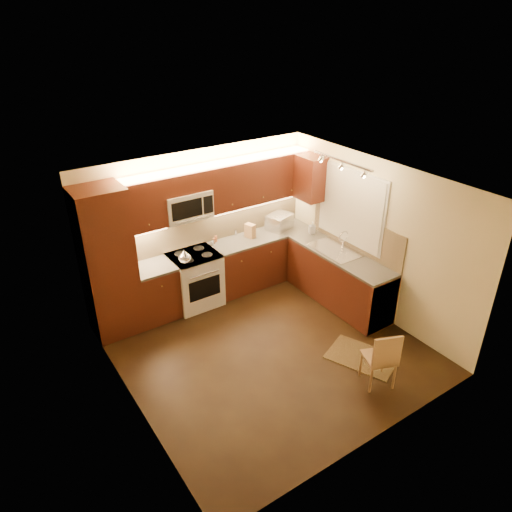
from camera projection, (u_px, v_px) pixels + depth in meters
floor at (268, 349)px, 6.93m from camera, size 4.00×4.00×0.01m
ceiling at (271, 186)px, 5.77m from camera, size 4.00×4.00×0.01m
wall_back at (199, 224)px, 7.82m from camera, size 4.00×0.01×2.50m
wall_front at (382, 356)px, 4.88m from camera, size 4.00×0.01×2.50m
wall_left at (125, 324)px, 5.36m from camera, size 0.01×4.00×2.50m
wall_right at (375, 239)px, 7.34m from camera, size 0.01×4.00×2.50m
pantry at (108, 264)px, 6.83m from camera, size 0.70×0.60×2.30m
base_cab_back_left at (156, 292)px, 7.49m from camera, size 0.62×0.60×0.86m
counter_back_left at (153, 268)px, 7.28m from camera, size 0.62×0.60×0.04m
base_cab_back_right at (261, 259)px, 8.49m from camera, size 1.92×0.60×0.86m
counter_back_right at (262, 236)px, 8.28m from camera, size 1.92×0.60×0.04m
base_cab_right at (339, 279)px, 7.86m from camera, size 0.60×2.00×0.86m
counter_right at (341, 255)px, 7.65m from camera, size 0.60×2.00×0.04m
dishwasher at (369, 298)px, 7.35m from camera, size 0.58×0.60×0.84m
backsplash_back at (218, 223)px, 8.01m from camera, size 3.30×0.02×0.60m
backsplash_right at (356, 233)px, 7.65m from camera, size 0.02×2.00×0.60m
upper_cab_back_left at (142, 205)px, 6.91m from camera, size 0.62×0.35×0.75m
upper_cab_back_right at (258, 179)px, 7.91m from camera, size 1.92×0.35×0.75m
upper_cab_bridge at (184, 182)px, 7.15m from camera, size 0.76×0.35×0.31m
upper_cab_right_corner at (310, 178)px, 7.99m from camera, size 0.35×0.50×0.75m
stove at (195, 279)px, 7.80m from camera, size 0.76×0.65×0.92m
microwave at (186, 205)px, 7.31m from camera, size 0.76×0.38×0.44m
window_frame at (351, 207)px, 7.57m from camera, size 0.03×1.44×1.24m
window_blinds at (350, 207)px, 7.56m from camera, size 0.02×1.36×1.16m
sink at (335, 246)px, 7.72m from camera, size 0.52×0.86×0.15m
faucet at (344, 239)px, 7.77m from camera, size 0.20×0.04×0.30m
track_light_bar at (342, 161)px, 6.84m from camera, size 0.04×1.20×0.03m
kettle at (185, 256)px, 7.30m from camera, size 0.23×0.23×0.22m
toaster_oven at (279, 222)px, 8.45m from camera, size 0.52×0.45×0.27m
knife_block at (250, 231)px, 8.14m from camera, size 0.15×0.20×0.24m
spice_jar_a at (213, 243)px, 7.90m from camera, size 0.05×0.05×0.09m
spice_jar_b at (214, 241)px, 7.96m from camera, size 0.05×0.05×0.09m
spice_jar_c at (236, 233)px, 8.24m from camera, size 0.05×0.05×0.10m
spice_jar_d at (216, 239)px, 8.02m from camera, size 0.05×0.05×0.11m
soap_bottle at (312, 227)px, 8.30m from camera, size 0.12×0.13×0.21m
rug at (362, 357)px, 6.76m from camera, size 0.94×1.11×0.01m
dining_chair at (379, 356)px, 6.13m from camera, size 0.49×0.49×0.85m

